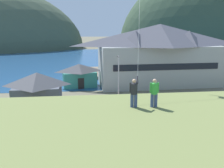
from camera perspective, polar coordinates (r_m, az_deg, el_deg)
name	(u,v)px	position (r m, az deg, el deg)	size (l,w,h in m)	color
ground_plane	(112,136)	(24.44, -0.09, -12.39)	(600.00, 600.00, 0.00)	#66604C
parking_lot_pad	(107,117)	(28.98, -1.17, -8.05)	(40.00, 20.00, 0.10)	gray
bay_water	(93,60)	(82.61, -4.62, 5.85)	(360.00, 84.00, 0.03)	navy
far_hill_east_peak	(191,47)	(150.21, 18.46, 8.53)	(85.57, 64.25, 80.84)	#334733
far_hill_center_saddle	(218,46)	(161.07, 24.11, 8.33)	(111.36, 54.88, 72.62)	#2D3D33
harbor_lodge	(159,53)	(45.79, 11.29, 7.31)	(23.99, 10.59, 11.38)	#999E99
storage_shed_near_lot	(38,91)	(32.48, -17.43, -1.55)	(6.44, 5.51, 5.05)	#474C56
storage_shed_waterside	(79,75)	(44.24, -7.89, 2.19)	(7.04, 5.40, 4.22)	#338475
wharf_dock	(95,73)	(56.46, -4.22, 2.77)	(3.20, 13.16, 0.70)	#70604C
moored_boat_wharfside	(80,73)	(53.95, -7.71, 2.60)	(2.50, 6.60, 2.16)	#A8A399
moored_boat_outer_mooring	(109,69)	(58.93, -0.78, 3.61)	(3.27, 8.08, 2.16)	navy
parked_car_back_row_right	(171,102)	(32.21, 13.96, -4.33)	(4.26, 2.18, 1.82)	#236633
parked_car_back_row_left	(93,124)	(24.53, -4.54, -9.60)	(4.27, 2.19, 1.82)	#236633
parked_car_front_row_end	(39,130)	(24.14, -17.25, -10.58)	(4.34, 2.34, 1.82)	#B28923
parked_car_front_row_silver	(136,106)	(29.89, 5.80, -5.37)	(4.30, 2.26, 1.82)	red
parked_car_lone_by_shed	(80,106)	(30.23, -7.64, -5.21)	(4.22, 2.10, 1.82)	slate
parking_light_pole	(119,76)	(33.42, 1.58, 1.90)	(0.24, 0.78, 6.74)	#ADADB2
person_kite_flyer	(134,92)	(14.21, 5.32, -1.90)	(0.58, 0.63, 1.86)	#384770
person_companion	(154,92)	(14.40, 10.14, -1.92)	(0.55, 0.40, 1.74)	#384770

